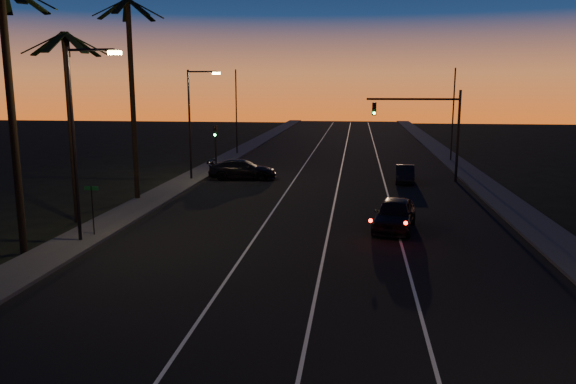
# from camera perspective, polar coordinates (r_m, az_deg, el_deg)

# --- Properties ---
(road) EXTENTS (20.00, 170.00, 0.01)m
(road) POSITION_cam_1_polar(r_m,az_deg,el_deg) (34.96, 3.86, -1.32)
(road) COLOR black
(road) RESTS_ON ground
(sidewalk_left) EXTENTS (2.40, 170.00, 0.16)m
(sidewalk_left) POSITION_cam_1_polar(r_m,az_deg,el_deg) (37.25, -13.60, -0.74)
(sidewalk_left) COLOR #383835
(sidewalk_left) RESTS_ON ground
(sidewalk_right) EXTENTS (2.40, 170.00, 0.16)m
(sidewalk_right) POSITION_cam_1_polar(r_m,az_deg,el_deg) (36.13, 21.90, -1.57)
(sidewalk_right) COLOR #383835
(sidewalk_right) RESTS_ON ground
(lane_stripe_left) EXTENTS (0.12, 160.00, 0.01)m
(lane_stripe_left) POSITION_cam_1_polar(r_m,az_deg,el_deg) (35.24, -1.01, -1.18)
(lane_stripe_left) COLOR silver
(lane_stripe_left) RESTS_ON road
(lane_stripe_mid) EXTENTS (0.12, 160.00, 0.01)m
(lane_stripe_mid) POSITION_cam_1_polar(r_m,az_deg,el_deg) (34.94, 4.68, -1.32)
(lane_stripe_mid) COLOR silver
(lane_stripe_mid) RESTS_ON road
(lane_stripe_right) EXTENTS (0.12, 160.00, 0.01)m
(lane_stripe_right) POSITION_cam_1_polar(r_m,az_deg,el_deg) (34.98, 10.42, -1.45)
(lane_stripe_right) COLOR silver
(lane_stripe_right) RESTS_ON road
(palm_near) EXTENTS (4.25, 4.16, 11.53)m
(palm_near) POSITION_cam_1_polar(r_m,az_deg,el_deg) (26.43, -26.43, 9.16)
(palm_near) COLOR black
(palm_near) RESTS_ON ground
(palm_mid) EXTENTS (4.25, 4.16, 10.03)m
(palm_mid) POSITION_cam_1_polar(r_m,az_deg,el_deg) (31.92, -21.30, 8.15)
(palm_mid) COLOR black
(palm_mid) RESTS_ON ground
(palm_far) EXTENTS (4.25, 4.16, 12.53)m
(palm_far) POSITION_cam_1_polar(r_m,az_deg,el_deg) (36.92, -15.60, 10.84)
(palm_far) COLOR black
(palm_far) RESTS_ON ground
(streetlight_left_near) EXTENTS (2.55, 0.26, 9.00)m
(streetlight_left_near) POSITION_cam_1_polar(r_m,az_deg,el_deg) (27.27, -20.47, 5.92)
(streetlight_left_near) COLOR black
(streetlight_left_near) RESTS_ON ground
(streetlight_left_far) EXTENTS (2.55, 0.26, 8.50)m
(streetlight_left_far) POSITION_cam_1_polar(r_m,az_deg,el_deg) (44.02, -9.60, 7.68)
(streetlight_left_far) COLOR black
(streetlight_left_far) RESTS_ON ground
(street_sign) EXTENTS (0.70, 0.06, 2.60)m
(street_sign) POSITION_cam_1_polar(r_m,az_deg,el_deg) (28.69, -19.26, -1.20)
(street_sign) COLOR black
(street_sign) RESTS_ON ground
(signal_mast) EXTENTS (7.10, 0.41, 7.00)m
(signal_mast) POSITION_cam_1_polar(r_m,az_deg,el_deg) (44.53, 13.96, 7.19)
(signal_mast) COLOR black
(signal_mast) RESTS_ON ground
(signal_post) EXTENTS (0.28, 0.37, 4.20)m
(signal_post) POSITION_cam_1_polar(r_m,az_deg,el_deg) (45.77, -7.38, 5.12)
(signal_post) COLOR black
(signal_post) RESTS_ON ground
(far_pole_left) EXTENTS (0.14, 0.14, 9.00)m
(far_pole_left) POSITION_cam_1_polar(r_m,az_deg,el_deg) (60.58, -5.27, 8.04)
(far_pole_left) COLOR black
(far_pole_left) RESTS_ON ground
(far_pole_right) EXTENTS (0.14, 0.14, 9.00)m
(far_pole_right) POSITION_cam_1_polar(r_m,az_deg,el_deg) (56.96, 16.41, 7.49)
(far_pole_right) COLOR black
(far_pole_right) RESTS_ON ground
(lead_car) EXTENTS (2.73, 5.53, 1.62)m
(lead_car) POSITION_cam_1_polar(r_m,az_deg,el_deg) (29.28, 10.78, -2.22)
(lead_car) COLOR black
(lead_car) RESTS_ON road
(right_car) EXTENTS (1.65, 4.04, 1.30)m
(right_car) POSITION_cam_1_polar(r_m,az_deg,el_deg) (43.86, 11.79, 1.81)
(right_car) COLOR black
(right_car) RESTS_ON road
(cross_car) EXTENTS (5.53, 2.62, 1.56)m
(cross_car) POSITION_cam_1_polar(r_m,az_deg,el_deg) (44.50, -4.66, 2.29)
(cross_car) COLOR black
(cross_car) RESTS_ON road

